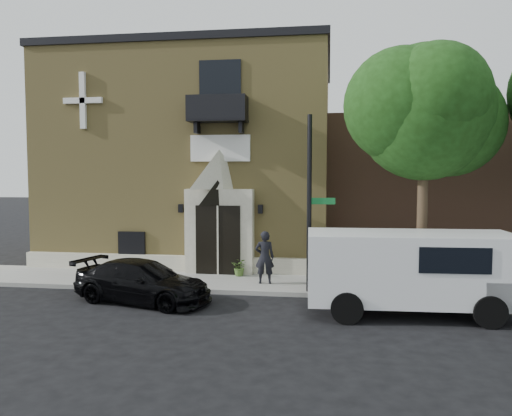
{
  "coord_description": "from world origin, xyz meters",
  "views": [
    {
      "loc": [
        3.11,
        -15.68,
        3.95
      ],
      "look_at": [
        0.51,
        2.0,
        2.7
      ],
      "focal_mm": 35.0,
      "sensor_mm": 36.0,
      "label": 1
    }
  ],
  "objects": [
    {
      "name": "ground",
      "position": [
        0.0,
        0.0,
        0.0
      ],
      "size": [
        120.0,
        120.0,
        0.0
      ],
      "primitive_type": "plane",
      "color": "black",
      "rests_on": "ground"
    },
    {
      "name": "sidewalk",
      "position": [
        1.0,
        1.5,
        0.07
      ],
      "size": [
        42.0,
        3.0,
        0.15
      ],
      "primitive_type": "cube",
      "color": "gray",
      "rests_on": "ground"
    },
    {
      "name": "church",
      "position": [
        -2.99,
        7.95,
        4.63
      ],
      "size": [
        12.2,
        11.01,
        9.3
      ],
      "color": "tan",
      "rests_on": "ground"
    },
    {
      "name": "street_tree_left",
      "position": [
        6.03,
        0.35,
        5.87
      ],
      "size": [
        4.97,
        4.38,
        7.77
      ],
      "color": "#38281C",
      "rests_on": "sidewalk"
    },
    {
      "name": "black_sedan",
      "position": [
        -2.53,
        -1.27,
        0.64
      ],
      "size": [
        4.73,
        2.87,
        1.28
      ],
      "primitive_type": "imported",
      "rotation": [
        0.0,
        0.0,
        1.31
      ],
      "color": "black",
      "rests_on": "ground"
    },
    {
      "name": "cargo_van",
      "position": [
        5.56,
        -1.48,
        1.29
      ],
      "size": [
        5.75,
        2.61,
        2.3
      ],
      "rotation": [
        0.0,
        0.0,
        0.04
      ],
      "color": "white",
      "rests_on": "ground"
    },
    {
      "name": "street_sign",
      "position": [
        2.5,
        0.26,
        2.99
      ],
      "size": [
        0.9,
        0.9,
        5.65
      ],
      "rotation": [
        0.0,
        0.0,
        0.03
      ],
      "color": "black",
      "rests_on": "sidewalk"
    },
    {
      "name": "fire_hydrant",
      "position": [
        5.47,
        0.58,
        0.59
      ],
      "size": [
        0.51,
        0.4,
        0.89
      ],
      "color": "#B6041F",
      "rests_on": "sidewalk"
    },
    {
      "name": "dumpster",
      "position": [
        7.62,
        0.77,
        0.75
      ],
      "size": [
        2.03,
        1.49,
        1.19
      ],
      "rotation": [
        0.0,
        0.0,
        0.28
      ],
      "color": "#0E3615",
      "rests_on": "sidewalk"
    },
    {
      "name": "planter",
      "position": [
        -0.14,
        2.29,
        0.48
      ],
      "size": [
        0.65,
        0.58,
        0.66
      ],
      "primitive_type": "imported",
      "rotation": [
        0.0,
        0.0,
        -0.12
      ],
      "color": "#4E712F",
      "rests_on": "sidewalk"
    },
    {
      "name": "pedestrian_near",
      "position": [
        0.93,
        1.18,
        1.06
      ],
      "size": [
        0.71,
        0.51,
        1.82
      ],
      "primitive_type": "imported",
      "rotation": [
        0.0,
        0.0,
        3.26
      ],
      "color": "black",
      "rests_on": "sidewalk"
    }
  ]
}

